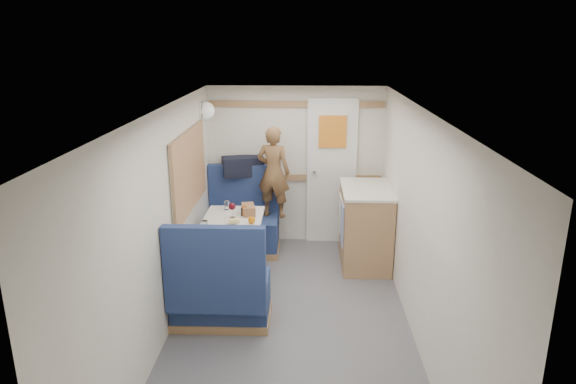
{
  "coord_description": "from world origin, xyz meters",
  "views": [
    {
      "loc": [
        0.12,
        -4.07,
        2.57
      ],
      "look_at": [
        -0.05,
        0.9,
        1.06
      ],
      "focal_mm": 32.0,
      "sensor_mm": 36.0,
      "label": 1
    }
  ],
  "objects_px": {
    "dome_light": "(206,111)",
    "orange_fruit": "(252,220)",
    "galley_counter": "(365,225)",
    "tumbler_left": "(205,226)",
    "dinette_table": "(232,233)",
    "tray": "(247,228)",
    "duffel_bag": "(243,166)",
    "beer_glass": "(244,211)",
    "wine_glass": "(232,207)",
    "tumbler_mid": "(227,205)",
    "pepper_grinder": "(243,212)",
    "bench_near": "(220,295)",
    "bread_loaf": "(248,210)",
    "bench_far": "(243,228)",
    "cheese_block": "(234,221)",
    "person": "(273,172)"
  },
  "relations": [
    {
      "from": "dome_light",
      "to": "galley_counter",
      "type": "bearing_deg",
      "value": -9.18
    },
    {
      "from": "duffel_bag",
      "to": "cheese_block",
      "type": "distance_m",
      "value": 1.28
    },
    {
      "from": "bench_near",
      "to": "cheese_block",
      "type": "xyz_separation_m",
      "value": [
        0.04,
        0.73,
        0.46
      ]
    },
    {
      "from": "orange_fruit",
      "to": "dinette_table",
      "type": "bearing_deg",
      "value": 145.48
    },
    {
      "from": "cheese_block",
      "to": "pepper_grinder",
      "type": "xyz_separation_m",
      "value": [
        0.06,
        0.26,
        0.01
      ]
    },
    {
      "from": "cheese_block",
      "to": "pepper_grinder",
      "type": "distance_m",
      "value": 0.26
    },
    {
      "from": "tumbler_mid",
      "to": "tumbler_left",
      "type": "bearing_deg",
      "value": -100.47
    },
    {
      "from": "bench_far",
      "to": "orange_fruit",
      "type": "relative_size",
      "value": 14.18
    },
    {
      "from": "dinette_table",
      "to": "bench_near",
      "type": "height_order",
      "value": "bench_near"
    },
    {
      "from": "cheese_block",
      "to": "beer_glass",
      "type": "bearing_deg",
      "value": 73.96
    },
    {
      "from": "wine_glass",
      "to": "tumbler_left",
      "type": "xyz_separation_m",
      "value": [
        -0.22,
        -0.38,
        -0.07
      ]
    },
    {
      "from": "bench_near",
      "to": "tumbler_left",
      "type": "distance_m",
      "value": 0.75
    },
    {
      "from": "bench_near",
      "to": "duffel_bag",
      "type": "distance_m",
      "value": 2.11
    },
    {
      "from": "orange_fruit",
      "to": "cheese_block",
      "type": "distance_m",
      "value": 0.19
    },
    {
      "from": "bench_near",
      "to": "wine_glass",
      "type": "relative_size",
      "value": 6.25
    },
    {
      "from": "bread_loaf",
      "to": "tumbler_left",
      "type": "bearing_deg",
      "value": -126.47
    },
    {
      "from": "galley_counter",
      "to": "tumbler_mid",
      "type": "height_order",
      "value": "galley_counter"
    },
    {
      "from": "bench_near",
      "to": "bread_loaf",
      "type": "distance_m",
      "value": 1.16
    },
    {
      "from": "tray",
      "to": "duffel_bag",
      "type": "bearing_deg",
      "value": 98.32
    },
    {
      "from": "beer_glass",
      "to": "wine_glass",
      "type": "bearing_deg",
      "value": -145.96
    },
    {
      "from": "galley_counter",
      "to": "tumbler_left",
      "type": "xyz_separation_m",
      "value": [
        -1.69,
        -0.88,
        0.31
      ]
    },
    {
      "from": "duffel_bag",
      "to": "tumbler_mid",
      "type": "xyz_separation_m",
      "value": [
        -0.09,
        -0.79,
        -0.25
      ]
    },
    {
      "from": "orange_fruit",
      "to": "dome_light",
      "type": "bearing_deg",
      "value": 121.47
    },
    {
      "from": "bench_near",
      "to": "galley_counter",
      "type": "height_order",
      "value": "bench_near"
    },
    {
      "from": "bench_near",
      "to": "tumbler_mid",
      "type": "height_order",
      "value": "bench_near"
    },
    {
      "from": "bench_far",
      "to": "galley_counter",
      "type": "bearing_deg",
      "value": -12.1
    },
    {
      "from": "wine_glass",
      "to": "tumbler_mid",
      "type": "xyz_separation_m",
      "value": [
        -0.1,
        0.28,
        -0.07
      ]
    },
    {
      "from": "dinette_table",
      "to": "dome_light",
      "type": "distance_m",
      "value": 1.51
    },
    {
      "from": "beer_glass",
      "to": "pepper_grinder",
      "type": "xyz_separation_m",
      "value": [
        -0.02,
        -0.01,
        -0.0
      ]
    },
    {
      "from": "bread_loaf",
      "to": "galley_counter",
      "type": "bearing_deg",
      "value": 15.48
    },
    {
      "from": "person",
      "to": "pepper_grinder",
      "type": "xyz_separation_m",
      "value": [
        -0.29,
        -0.76,
        -0.24
      ]
    },
    {
      "from": "dome_light",
      "to": "duffel_bag",
      "type": "bearing_deg",
      "value": 35.38
    },
    {
      "from": "person",
      "to": "cheese_block",
      "type": "height_order",
      "value": "person"
    },
    {
      "from": "dome_light",
      "to": "orange_fruit",
      "type": "bearing_deg",
      "value": -58.53
    },
    {
      "from": "beer_glass",
      "to": "pepper_grinder",
      "type": "distance_m",
      "value": 0.02
    },
    {
      "from": "bread_loaf",
      "to": "pepper_grinder",
      "type": "bearing_deg",
      "value": -132.51
    },
    {
      "from": "galley_counter",
      "to": "tumbler_left",
      "type": "relative_size",
      "value": 8.92
    },
    {
      "from": "tumbler_left",
      "to": "beer_glass",
      "type": "xyz_separation_m",
      "value": [
        0.34,
        0.46,
        -0.0
      ]
    },
    {
      "from": "bench_far",
      "to": "bread_loaf",
      "type": "height_order",
      "value": "bench_far"
    },
    {
      "from": "orange_fruit",
      "to": "bread_loaf",
      "type": "distance_m",
      "value": 0.35
    },
    {
      "from": "dome_light",
      "to": "tray",
      "type": "distance_m",
      "value": 1.62
    },
    {
      "from": "galley_counter",
      "to": "tumbler_mid",
      "type": "distance_m",
      "value": 1.62
    },
    {
      "from": "tumbler_mid",
      "to": "pepper_grinder",
      "type": "distance_m",
      "value": 0.29
    },
    {
      "from": "dinette_table",
      "to": "tumbler_mid",
      "type": "distance_m",
      "value": 0.4
    },
    {
      "from": "pepper_grinder",
      "to": "beer_glass",
      "type": "bearing_deg",
      "value": 17.86
    },
    {
      "from": "dinette_table",
      "to": "person",
      "type": "relative_size",
      "value": 0.82
    },
    {
      "from": "bench_far",
      "to": "beer_glass",
      "type": "bearing_deg",
      "value": -80.88
    },
    {
      "from": "pepper_grinder",
      "to": "person",
      "type": "bearing_deg",
      "value": 69.15
    },
    {
      "from": "cheese_block",
      "to": "bread_loaf",
      "type": "relative_size",
      "value": 0.46
    },
    {
      "from": "bench_far",
      "to": "person",
      "type": "bearing_deg",
      "value": 2.45
    }
  ]
}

